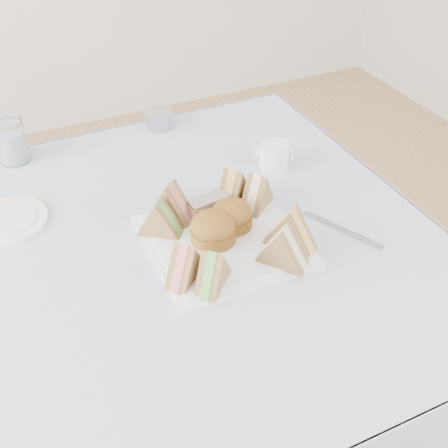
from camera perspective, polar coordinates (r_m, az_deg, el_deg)
name	(u,v)px	position (r m, az deg, el deg)	size (l,w,h in m)	color
floor	(191,445)	(1.70, -3.35, -21.48)	(4.00, 4.00, 0.00)	#9E7751
table	(186,362)	(1.39, -3.92, -13.80)	(0.90, 0.90, 0.74)	brown
tablecloth	(178,244)	(1.12, -4.73, -2.01)	(1.02, 1.02, 0.01)	#B4C4F0
serving_plate	(224,241)	(1.11, 0.00, -1.78)	(0.29, 0.29, 0.01)	white
sandwich_fl_a	(186,261)	(1.00, -3.92, -3.76)	(0.09, 0.04, 0.08)	#8B6F4E
sandwich_fl_b	(213,268)	(0.98, -1.14, -4.54)	(0.09, 0.04, 0.08)	#8B6F4E
sandwich_fr_a	(290,228)	(1.07, 6.77, -0.38)	(0.10, 0.05, 0.09)	#8B6F4E
sandwich_fr_b	(283,245)	(1.03, 6.00, -2.15)	(0.10, 0.04, 0.09)	#8B6F4E
sandwich_bl_a	(160,217)	(1.10, -6.56, 0.70)	(0.09, 0.04, 0.08)	#8B6F4E
sandwich_bl_b	(171,201)	(1.14, -5.44, 2.34)	(0.10, 0.05, 0.09)	#8B6F4E
sandwich_br_a	(257,191)	(1.17, 3.35, 3.38)	(0.09, 0.04, 0.08)	#8B6F4E
sandwich_br_b	(233,186)	(1.18, 0.95, 3.90)	(0.09, 0.04, 0.08)	#8B6F4E
scone_left	(213,228)	(1.08, -1.11, -0.45)	(0.09, 0.09, 0.06)	brown
scone_right	(232,215)	(1.12, 0.79, 0.91)	(0.08, 0.08, 0.06)	brown
pastry_slice	(209,206)	(1.16, -1.57, 1.84)	(0.09, 0.03, 0.04)	tan
side_plate	(7,221)	(1.25, -21.22, 0.32)	(0.17, 0.17, 0.01)	white
water_glass	(11,141)	(1.43, -20.83, 7.92)	(0.07, 0.07, 0.11)	white
tea_strainer	(159,120)	(1.50, -6.66, 10.42)	(0.08, 0.08, 0.04)	#A7A9B3
knife	(342,230)	(1.17, 11.90, -0.57)	(0.01, 0.18, 0.00)	#A7A9B3
fork	(247,217)	(1.18, 2.35, 0.67)	(0.01, 0.18, 0.00)	#A7A9B3
creamer_jug	(274,156)	(1.33, 5.11, 6.90)	(0.07, 0.07, 0.06)	white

